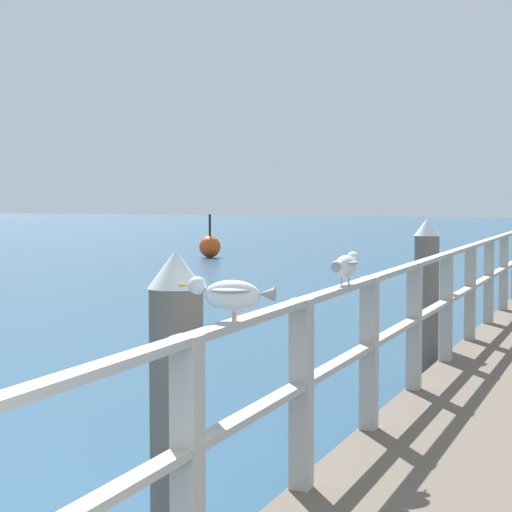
# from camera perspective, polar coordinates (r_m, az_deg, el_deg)

# --- Properties ---
(pier_railing) EXTENTS (0.12, 22.16, 1.13)m
(pier_railing) POSITION_cam_1_polar(r_m,az_deg,el_deg) (13.47, 13.35, -0.89)
(pier_railing) COLOR #B2ADA3
(pier_railing) RESTS_ON pier_deck
(dock_piling_near) EXTENTS (0.29, 0.29, 1.83)m
(dock_piling_near) POSITION_cam_1_polar(r_m,az_deg,el_deg) (5.18, -4.63, -9.68)
(dock_piling_near) COLOR #6B6056
(dock_piling_near) RESTS_ON ground_plane
(dock_piling_far) EXTENTS (0.29, 0.29, 1.83)m
(dock_piling_far) POSITION_cam_1_polar(r_m,az_deg,el_deg) (11.30, 9.85, -2.41)
(dock_piling_far) COLOR #6B6056
(dock_piling_far) RESTS_ON ground_plane
(seagull_foreground) EXTENTS (0.48, 0.21, 0.21)m
(seagull_foreground) POSITION_cam_1_polar(r_m,az_deg,el_deg) (4.76, -1.48, -2.19)
(seagull_foreground) COLOR white
(seagull_foreground) RESTS_ON pier_railing
(seagull_background) EXTENTS (0.18, 0.48, 0.21)m
(seagull_background) POSITION_cam_1_polar(r_m,az_deg,el_deg) (6.64, 5.24, -0.52)
(seagull_background) COLOR white
(seagull_background) RESTS_ON pier_railing
(channel_buoy) EXTENTS (0.70, 0.70, 1.40)m
(channel_buoy) POSITION_cam_1_polar(r_m,az_deg,el_deg) (31.77, -2.69, 0.56)
(channel_buoy) COLOR #E54C19
(channel_buoy) RESTS_ON ground_plane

